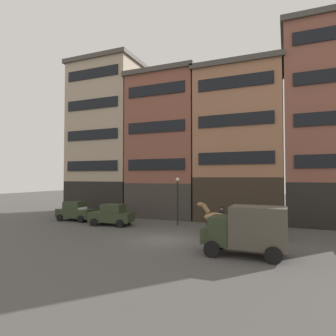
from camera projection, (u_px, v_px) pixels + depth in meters
The scene contains 11 objects.
ground_plane at pixel (163, 240), 19.00m from camera, with size 120.00×120.00×0.00m, color #4C4947.
building_far_left at pixel (108, 137), 34.20m from camera, with size 8.30×6.46×17.81m.
building_center_left at pixel (167, 145), 31.22m from camera, with size 7.78×6.46×15.25m.
building_center_right at pixel (240, 143), 28.25m from camera, with size 8.43×6.46×14.89m.
cargo_wagon at pixel (257, 221), 19.67m from camera, with size 2.91×1.52×1.98m.
draft_horse at pixel (214, 217), 20.80m from camera, with size 2.34×0.61×2.30m.
delivery_truck_far at pixel (247, 229), 15.10m from camera, with size 4.36×2.14×2.62m.
sedan_dark at pixel (76, 211), 27.50m from camera, with size 3.72×1.91×1.83m.
sedan_parked_curb at pixel (112, 215), 24.83m from camera, with size 3.86×2.20×1.83m.
pedestrian_officer at pixel (222, 217), 23.00m from camera, with size 0.43×0.43×1.79m.
streetlamp_curbside at pixel (178, 194), 24.90m from camera, with size 0.32×0.32×4.12m.
Camera 1 is at (7.59, -17.58, 4.13)m, focal length 30.72 mm.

